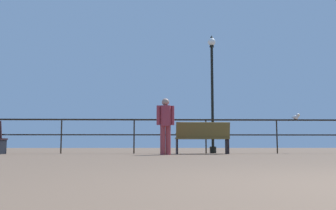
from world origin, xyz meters
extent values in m
cube|color=black|center=(0.00, 9.81, 1.09)|extent=(18.68, 0.05, 0.05)
cube|color=black|center=(0.00, 9.81, 0.60)|extent=(18.68, 0.04, 0.04)
cylinder|color=black|center=(-4.67, 9.81, 0.54)|extent=(0.04, 0.04, 1.09)
cylinder|color=black|center=(-2.34, 9.81, 0.54)|extent=(0.04, 0.04, 1.09)
cylinder|color=black|center=(0.00, 9.81, 0.54)|extent=(0.04, 0.04, 1.09)
cylinder|color=black|center=(2.34, 9.81, 0.54)|extent=(0.04, 0.04, 1.09)
cube|color=black|center=(-6.23, 9.10, 0.22)|extent=(0.07, 0.41, 0.45)
cube|color=black|center=(-6.21, 9.27, 0.59)|extent=(0.06, 0.32, 0.04)
cube|color=brown|center=(-0.21, 9.16, 0.48)|extent=(1.64, 0.52, 0.05)
cube|color=brown|center=(-0.21, 8.94, 0.72)|extent=(1.64, 0.16, 0.49)
cube|color=black|center=(0.57, 9.18, 0.24)|extent=(0.05, 0.44, 0.48)
cube|color=black|center=(0.56, 9.37, 0.62)|extent=(0.04, 0.34, 0.04)
cube|color=black|center=(-0.99, 9.15, 0.24)|extent=(0.05, 0.44, 0.48)
cube|color=black|center=(-0.99, 9.35, 0.62)|extent=(0.04, 0.34, 0.04)
cylinder|color=black|center=(0.28, 10.14, 0.11)|extent=(0.22, 0.22, 0.22)
cylinder|color=black|center=(0.28, 10.14, 1.91)|extent=(0.09, 0.09, 3.39)
cylinder|color=black|center=(0.28, 10.14, 3.64)|extent=(0.14, 0.14, 0.06)
sphere|color=white|center=(0.28, 10.14, 3.80)|extent=(0.26, 0.26, 0.26)
cone|color=black|center=(0.28, 10.14, 3.98)|extent=(0.11, 0.11, 0.10)
cylinder|color=#953339|center=(-1.29, 8.17, 0.40)|extent=(0.14, 0.14, 0.80)
cylinder|color=#953339|center=(-1.44, 8.15, 0.40)|extent=(0.14, 0.14, 0.80)
cylinder|color=#932F3C|center=(-1.36, 8.16, 1.09)|extent=(0.30, 0.30, 0.58)
cylinder|color=#932F3C|center=(-1.16, 8.19, 1.11)|extent=(0.10, 0.10, 0.54)
cylinder|color=#932F3C|center=(-1.56, 8.12, 1.11)|extent=(0.10, 0.10, 0.54)
sphere|color=#9D7A6B|center=(-1.36, 8.16, 1.48)|extent=(0.21, 0.21, 0.21)
ellipsoid|color=silver|center=(2.98, 9.81, 1.18)|extent=(0.22, 0.28, 0.14)
ellipsoid|color=gray|center=(2.98, 9.81, 1.20)|extent=(0.18, 0.25, 0.05)
sphere|color=silver|center=(3.02, 9.70, 1.24)|extent=(0.11, 0.11, 0.11)
cone|color=gold|center=(3.04, 9.63, 1.24)|extent=(0.06, 0.06, 0.04)
cube|color=gray|center=(2.94, 9.94, 1.19)|extent=(0.09, 0.10, 0.02)
camera|label=1|loc=(-1.63, -2.28, 0.28)|focal=39.79mm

